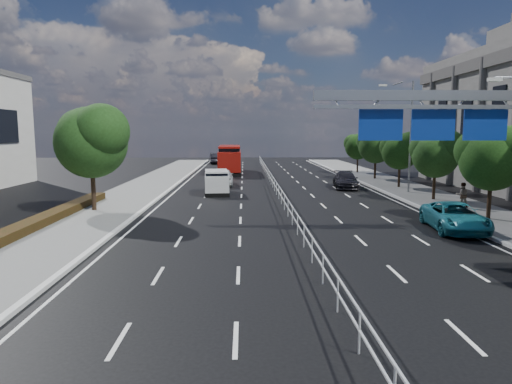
{
  "coord_description": "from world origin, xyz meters",
  "views": [
    {
      "loc": [
        -2.58,
        -10.48,
        4.97
      ],
      "look_at": [
        -2.07,
        9.1,
        2.4
      ],
      "focal_mm": 32.0,
      "sensor_mm": 36.0,
      "label": 1
    }
  ],
  "objects": [
    {
      "name": "ground",
      "position": [
        0.0,
        0.0,
        0.0
      ],
      "size": [
        160.0,
        160.0,
        0.0
      ],
      "primitive_type": "plane",
      "color": "black",
      "rests_on": "ground"
    },
    {
      "name": "median_fence",
      "position": [
        0.0,
        22.5,
        0.53
      ],
      "size": [
        0.05,
        85.0,
        1.02
      ],
      "color": "silver",
      "rests_on": "ground"
    },
    {
      "name": "overhead_gantry",
      "position": [
        6.74,
        10.05,
        5.61
      ],
      "size": [
        10.24,
        0.38,
        7.45
      ],
      "color": "gray",
      "rests_on": "ground"
    },
    {
      "name": "streetlight_far",
      "position": [
        10.5,
        26.0,
        5.21
      ],
      "size": [
        2.78,
        2.4,
        9.0
      ],
      "color": "gray",
      "rests_on": "ground"
    },
    {
      "name": "near_tree_back",
      "position": [
        -11.94,
        17.97,
        4.61
      ],
      "size": [
        4.84,
        4.51,
        6.69
      ],
      "color": "black",
      "rests_on": "ground"
    },
    {
      "name": "far_tree_d",
      "position": [
        11.25,
        14.48,
        3.69
      ],
      "size": [
        3.85,
        3.59,
        5.34
      ],
      "color": "black",
      "rests_on": "ground"
    },
    {
      "name": "far_tree_e",
      "position": [
        11.25,
        21.98,
        3.56
      ],
      "size": [
        3.63,
        3.38,
        5.13
      ],
      "color": "black",
      "rests_on": "ground"
    },
    {
      "name": "far_tree_f",
      "position": [
        11.24,
        29.48,
        3.49
      ],
      "size": [
        3.52,
        3.28,
        5.02
      ],
      "color": "black",
      "rests_on": "ground"
    },
    {
      "name": "far_tree_g",
      "position": [
        11.25,
        36.98,
        3.75
      ],
      "size": [
        3.96,
        3.69,
        5.45
      ],
      "color": "black",
      "rests_on": "ground"
    },
    {
      "name": "far_tree_h",
      "position": [
        11.24,
        44.48,
        3.42
      ],
      "size": [
        3.41,
        3.18,
        4.91
      ],
      "color": "black",
      "rests_on": "ground"
    },
    {
      "name": "white_minivan",
      "position": [
        -4.83,
        26.4,
        0.94
      ],
      "size": [
        2.27,
        4.54,
        1.91
      ],
      "rotation": [
        0.0,
        0.0,
        0.09
      ],
      "color": "black",
      "rests_on": "ground"
    },
    {
      "name": "red_bus",
      "position": [
        -4.34,
        45.7,
        1.73
      ],
      "size": [
        2.85,
        11.17,
        3.32
      ],
      "rotation": [
        0.0,
        0.0,
        0.02
      ],
      "color": "black",
      "rests_on": "ground"
    },
    {
      "name": "near_car_silver",
      "position": [
        -4.58,
        32.34,
        0.81
      ],
      "size": [
        1.97,
        4.75,
        1.61
      ],
      "primitive_type": "imported",
      "rotation": [
        0.0,
        0.0,
        3.16
      ],
      "color": "#B4B8BC",
      "rests_on": "ground"
    },
    {
      "name": "near_car_dark",
      "position": [
        -7.1,
        62.33,
        0.85
      ],
      "size": [
        2.39,
        5.32,
        1.69
      ],
      "primitive_type": "imported",
      "rotation": [
        0.0,
        0.0,
        3.26
      ],
      "color": "black",
      "rests_on": "ground"
    },
    {
      "name": "parked_car_teal",
      "position": [
        8.1,
        12.0,
        0.71
      ],
      "size": [
        2.87,
        5.3,
        1.41
      ],
      "primitive_type": "imported",
      "rotation": [
        0.0,
        0.0,
        -0.11
      ],
      "color": "#1A6777",
      "rests_on": "ground"
    },
    {
      "name": "parked_car_dark",
      "position": [
        6.5,
        29.82,
        0.72
      ],
      "size": [
        2.56,
        5.15,
        1.44
      ],
      "primitive_type": "imported",
      "rotation": [
        0.0,
        0.0,
        -0.11
      ],
      "color": "black",
      "rests_on": "ground"
    },
    {
      "name": "pedestrian_b",
      "position": [
        11.49,
        18.26,
        0.95
      ],
      "size": [
        0.89,
        0.76,
        1.63
      ],
      "primitive_type": "imported",
      "rotation": [
        0.0,
        0.0,
        2.95
      ],
      "color": "gray",
      "rests_on": "sidewalk_far"
    }
  ]
}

